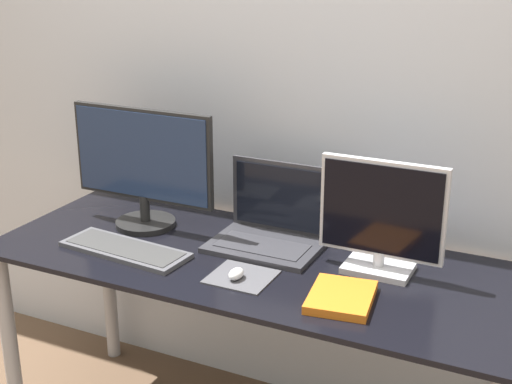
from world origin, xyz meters
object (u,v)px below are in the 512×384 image
at_px(monitor_right, 381,218).
at_px(book, 341,297).
at_px(laptop, 271,225).
at_px(mouse, 236,274).
at_px(monitor_left, 143,166).
at_px(keyboard, 125,249).

height_order(monitor_right, book, monitor_right).
relative_size(laptop, mouse, 5.56).
distance_m(monitor_left, book, 0.90).
bearing_deg(monitor_left, monitor_right, 0.00).
xyz_separation_m(monitor_right, keyboard, (-0.80, -0.23, -0.17)).
distance_m(monitor_right, keyboard, 0.85).
xyz_separation_m(monitor_left, mouse, (0.50, -0.25, -0.21)).
distance_m(monitor_left, laptop, 0.51).
bearing_deg(laptop, keyboard, -145.51).
xyz_separation_m(monitor_right, laptop, (-0.40, 0.05, -0.11)).
bearing_deg(monitor_right, laptop, 172.58).
bearing_deg(book, mouse, -178.05).
xyz_separation_m(mouse, book, (0.33, 0.01, -0.01)).
xyz_separation_m(monitor_left, laptop, (0.48, 0.05, -0.16)).
bearing_deg(monitor_left, mouse, -26.85).
bearing_deg(book, keyboard, 178.92).
bearing_deg(monitor_right, book, -98.98).
relative_size(monitor_right, book, 1.60).
xyz_separation_m(keyboard, book, (0.77, -0.01, 0.00)).
height_order(laptop, mouse, laptop).
relative_size(monitor_left, laptop, 1.51).
bearing_deg(monitor_right, mouse, -145.71).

